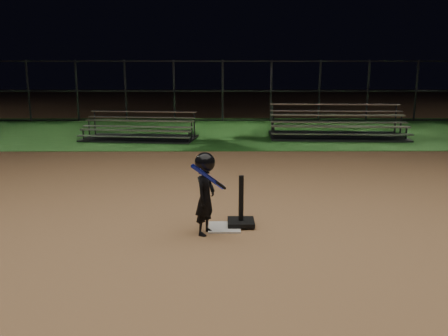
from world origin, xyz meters
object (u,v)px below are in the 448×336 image
Objects in this scene: child_batter at (205,191)px; bleacher_right at (336,131)px; bleacher_left at (140,134)px; home_plate at (224,227)px; batting_tee at (241,216)px.

bleacher_right is at bearing 0.02° from child_batter.
home_plate is at bearing -65.24° from bleacher_left.
bleacher_left reaches higher than home_plate.
batting_tee is at bearing -63.51° from bleacher_left.
bleacher_right is at bearing 10.37° from bleacher_left.
child_batter reaches higher than batting_tee.
batting_tee is at bearing 22.22° from home_plate.
bleacher_right reaches higher than batting_tee.
batting_tee is 9.07m from bleacher_right.
home_plate is at bearing -25.60° from child_batter.
child_batter is 0.26× the size of bleacher_right.
bleacher_left is (-2.85, 8.03, 0.02)m from batting_tee.
batting_tee is at bearing -108.50° from bleacher_right.
child_batter is at bearing -110.55° from bleacher_right.
bleacher_right is (3.65, 8.50, 0.20)m from home_plate.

